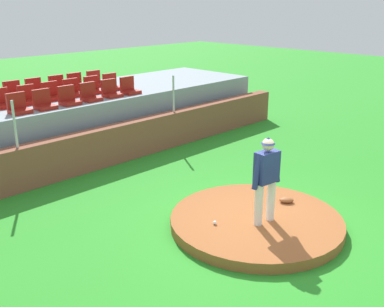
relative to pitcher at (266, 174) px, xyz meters
name	(u,v)px	position (x,y,z in m)	size (l,w,h in m)	color
ground_plane	(256,226)	(0.06, 0.23, -1.19)	(60.00, 60.00, 0.00)	#298D25
pitchers_mound	(256,222)	(0.06, 0.23, -1.09)	(3.38, 3.38, 0.20)	#97552C
pitcher	(266,174)	(0.00, 0.00, 0.00)	(0.73, 0.30, 1.70)	white
baseball	(215,223)	(-0.74, 0.60, -0.95)	(0.07, 0.07, 0.07)	white
fielding_glove	(286,200)	(1.06, 0.19, -0.93)	(0.30, 0.20, 0.11)	brown
brick_barrier	(104,147)	(0.06, 5.29, -0.67)	(14.39, 0.40, 1.04)	brown
fence_post_left	(15,124)	(-2.30, 5.29, 0.40)	(0.06, 0.06, 1.10)	silver
fence_post_right	(173,94)	(2.63, 5.29, 0.40)	(0.06, 0.06, 1.10)	silver
bleacher_platform	(61,122)	(0.06, 7.48, -0.40)	(13.69, 3.37, 1.57)	gray
stadium_chair_0	(18,107)	(-1.68, 6.35, 0.53)	(0.48, 0.44, 0.50)	maroon
stadium_chair_1	(44,103)	(-1.01, 6.32, 0.53)	(0.48, 0.44, 0.50)	maroon
stadium_chair_2	(69,99)	(-0.28, 6.32, 0.53)	(0.48, 0.44, 0.50)	maroon
stadium_chair_3	(90,95)	(0.40, 6.33, 0.53)	(0.48, 0.44, 0.50)	maroon
stadium_chair_4	(111,91)	(1.13, 6.35, 0.53)	(0.48, 0.44, 0.50)	maroon
stadium_chair_5	(129,88)	(1.80, 6.35, 0.53)	(0.48, 0.44, 0.50)	maroon
stadium_chair_6	(2,102)	(-1.71, 7.24, 0.53)	(0.48, 0.44, 0.50)	maroon
stadium_chair_7	(28,98)	(-0.99, 7.20, 0.53)	(0.48, 0.44, 0.50)	maroon
stadium_chair_8	(52,94)	(-0.28, 7.21, 0.53)	(0.48, 0.44, 0.50)	maroon
stadium_chair_9	(73,91)	(0.41, 7.23, 0.53)	(0.48, 0.44, 0.50)	maroon
stadium_chair_10	(93,88)	(1.09, 7.20, 0.53)	(0.48, 0.44, 0.50)	maroon
stadium_chair_11	(112,85)	(1.81, 7.25, 0.53)	(0.48, 0.44, 0.50)	maroon
stadium_chair_13	(14,93)	(-0.97, 8.11, 0.53)	(0.48, 0.44, 0.50)	maroon
stadium_chair_14	(35,90)	(-0.30, 8.13, 0.53)	(0.48, 0.44, 0.50)	maroon
stadium_chair_15	(58,87)	(0.44, 8.11, 0.53)	(0.48, 0.44, 0.50)	maroon
stadium_chair_16	(76,84)	(1.09, 8.14, 0.53)	(0.48, 0.44, 0.50)	maroon
stadium_chair_17	(96,81)	(1.80, 8.11, 0.53)	(0.48, 0.44, 0.50)	maroon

